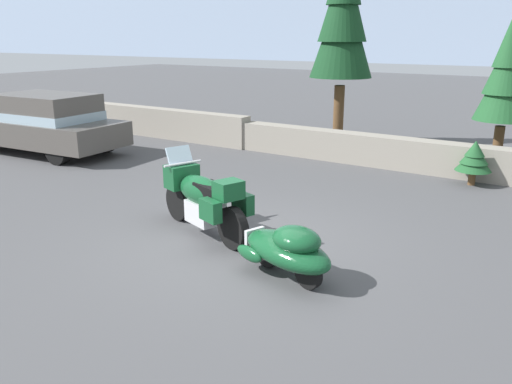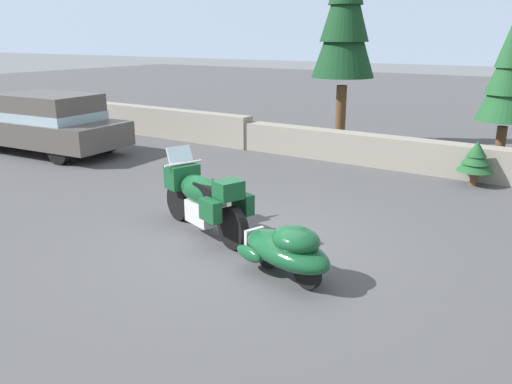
% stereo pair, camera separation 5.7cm
% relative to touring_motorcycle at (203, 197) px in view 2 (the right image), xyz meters
% --- Properties ---
extents(ground_plane, '(80.00, 80.00, 0.00)m').
position_rel_touring_motorcycle_xyz_m(ground_plane, '(0.78, -0.01, -0.62)').
color(ground_plane, '#4C4C4F').
extents(stone_guard_wall, '(24.00, 0.59, 0.92)m').
position_rel_touring_motorcycle_xyz_m(stone_guard_wall, '(0.63, 5.99, -0.20)').
color(stone_guard_wall, gray).
rests_on(stone_guard_wall, ground).
extents(touring_motorcycle, '(2.23, 1.18, 1.33)m').
position_rel_touring_motorcycle_xyz_m(touring_motorcycle, '(0.00, 0.00, 0.00)').
color(touring_motorcycle, black).
rests_on(touring_motorcycle, ground).
extents(car_shaped_trailer, '(2.20, 1.15, 0.76)m').
position_rel_touring_motorcycle_xyz_m(car_shaped_trailer, '(1.98, -0.68, -0.21)').
color(car_shaped_trailer, black).
rests_on(car_shaped_trailer, ground).
extents(suv_at_left_edge, '(4.94, 2.33, 1.63)m').
position_rel_touring_motorcycle_xyz_m(suv_at_left_edge, '(-7.55, 2.42, 0.22)').
color(suv_at_left_edge, black).
rests_on(suv_at_left_edge, ground).
extents(pine_tree_tall, '(1.80, 1.80, 6.03)m').
position_rel_touring_motorcycle_xyz_m(pine_tree_tall, '(-1.33, 8.06, 3.16)').
color(pine_tree_tall, brown).
rests_on(pine_tree_tall, ground).
extents(pine_tree_secondary, '(1.32, 1.32, 3.69)m').
position_rel_touring_motorcycle_xyz_m(pine_tree_secondary, '(3.23, 7.27, 1.69)').
color(pine_tree_secondary, brown).
rests_on(pine_tree_secondary, ground).
extents(pine_sapling_near, '(0.76, 0.76, 0.98)m').
position_rel_touring_motorcycle_xyz_m(pine_sapling_near, '(3.05, 5.49, -0.01)').
color(pine_sapling_near, brown).
rests_on(pine_sapling_near, ground).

